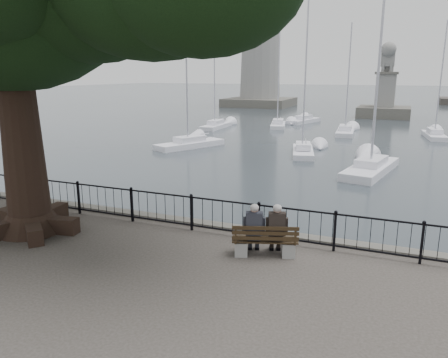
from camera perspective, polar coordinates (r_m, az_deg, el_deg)
The scene contains 15 objects.
harbor at distance 12.86m, azimuth 0.85°, elevation -8.63°, with size 260.00×260.00×1.20m.
railing at distance 12.06m, azimuth 0.00°, elevation -4.81°, with size 22.06×0.06×1.00m.
bench at distance 10.85m, azimuth 5.35°, elevation -8.53°, with size 1.67×0.97×0.84m.
person_left at distance 10.81m, azimuth 3.94°, elevation -6.74°, with size 0.53×0.73×1.34m.
person_right at distance 10.83m, azimuth 6.85°, elevation -6.78°, with size 0.53×0.73×1.34m.
lighthouse at distance 73.98m, azimuth 4.88°, elevation 19.80°, with size 10.33×10.33×31.51m.
lion_monument at distance 58.14m, azimuth 20.27°, elevation 9.81°, with size 6.17×6.17×9.05m.
sailboat_a at distance 32.55m, azimuth -4.49°, elevation 4.72°, with size 3.76×5.72×11.41m.
sailboat_b at distance 30.02m, azimuth 10.28°, elevation 3.78°, with size 2.36×4.91×10.54m.
sailboat_c at distance 25.45m, azimuth 18.64°, elevation 1.47°, with size 2.81×6.32×11.05m.
sailboat_e at distance 43.86m, azimuth -1.08°, elevation 7.14°, with size 1.59×5.29×12.75m.
sailboat_f at distance 40.99m, azimuth 15.56°, elevation 6.07°, with size 1.86×5.32×9.73m.
sailboat_g at distance 41.35m, azimuth 25.78°, elevation 5.28°, with size 1.99×5.06×9.66m.
sailboat_h at distance 49.59m, azimuth 10.38°, elevation 7.67°, with size 2.96×5.51×12.42m.
sailboat_i at distance 45.11m, azimuth 7.07°, elevation 7.19°, with size 2.53×5.20×11.60m.
Camera 1 is at (4.34, -8.08, 4.39)m, focal length 35.00 mm.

